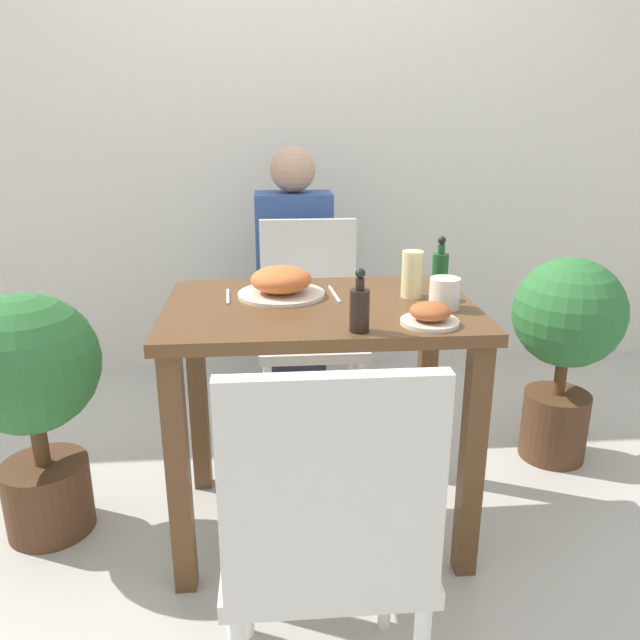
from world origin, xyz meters
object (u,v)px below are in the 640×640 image
object	(u,v)px
side_plate	(430,315)
potted_plant_left	(32,390)
food_plate	(281,283)
condiment_bottle	(360,308)
person_figure	(294,278)
juice_glass	(412,274)
chair_far	(310,318)
drink_cup	(445,293)
sauce_bottle	(440,268)
potted_plant_right	(566,336)
chair_near	(326,532)

from	to	relation	value
side_plate	potted_plant_left	world-z (taller)	side_plate
side_plate	potted_plant_left	bearing A→B (deg)	167.46
food_plate	condiment_bottle	bearing A→B (deg)	-61.12
person_figure	juice_glass	bearing A→B (deg)	-71.80
food_plate	side_plate	bearing A→B (deg)	-38.32
chair_far	juice_glass	size ratio (longest dim) A/B	6.24
side_plate	drink_cup	world-z (taller)	drink_cup
sauce_bottle	potted_plant_left	bearing A→B (deg)	-175.11
side_plate	potted_plant_right	world-z (taller)	side_plate
drink_cup	condiment_bottle	xyz separation A→B (m)	(-0.27, -0.18, 0.02)
chair_near	condiment_bottle	world-z (taller)	condiment_bottle
sauce_bottle	potted_plant_left	size ratio (longest dim) A/B	0.21
chair_far	potted_plant_right	xyz separation A→B (m)	(0.94, -0.31, 0.00)
potted_plant_left	condiment_bottle	bearing A→B (deg)	-17.26
side_plate	juice_glass	bearing A→B (deg)	87.94
juice_glass	person_figure	bearing A→B (deg)	108.20
chair_far	potted_plant_left	bearing A→B (deg)	-145.32
side_plate	juice_glass	distance (m)	0.27
juice_glass	potted_plant_right	bearing A→B (deg)	24.17
potted_plant_left	person_figure	xyz separation A→B (m)	(0.85, 0.98, 0.08)
chair_near	potted_plant_right	distance (m)	1.47
person_figure	sauce_bottle	bearing A→B (deg)	-63.40
food_plate	juice_glass	bearing A→B (deg)	-6.16
chair_near	chair_far	distance (m)	1.38
juice_glass	potted_plant_left	world-z (taller)	juice_glass
drink_cup	sauce_bottle	size ratio (longest dim) A/B	0.54
sauce_bottle	person_figure	bearing A→B (deg)	116.60
drink_cup	potted_plant_right	xyz separation A→B (m)	(0.60, 0.43, -0.30)
condiment_bottle	chair_far	bearing A→B (deg)	94.02
drink_cup	person_figure	size ratio (longest dim) A/B	0.08
chair_far	potted_plant_left	distance (m)	1.09
juice_glass	potted_plant_left	bearing A→B (deg)	-179.67
food_plate	potted_plant_right	world-z (taller)	food_plate
food_plate	condiment_bottle	xyz separation A→B (m)	(0.19, -0.35, 0.02)
condiment_bottle	side_plate	bearing A→B (deg)	11.89
juice_glass	potted_plant_right	size ratio (longest dim) A/B	0.18
food_plate	potted_plant_right	size ratio (longest dim) A/B	0.33
chair_near	sauce_bottle	distance (m)	1.03
drink_cup	potted_plant_left	bearing A→B (deg)	174.47
side_plate	condiment_bottle	distance (m)	0.20
chair_near	potted_plant_left	size ratio (longest dim) A/B	1.12
drink_cup	potted_plant_right	bearing A→B (deg)	35.32
condiment_bottle	potted_plant_left	world-z (taller)	condiment_bottle
chair_near	side_plate	distance (m)	0.66
chair_far	sauce_bottle	world-z (taller)	sauce_bottle
side_plate	potted_plant_left	xyz separation A→B (m)	(-1.16, 0.26, -0.29)
person_figure	drink_cup	bearing A→B (deg)	-70.61
juice_glass	person_figure	distance (m)	1.05
sauce_bottle	chair_near	bearing A→B (deg)	-117.28
chair_near	drink_cup	world-z (taller)	chair_near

